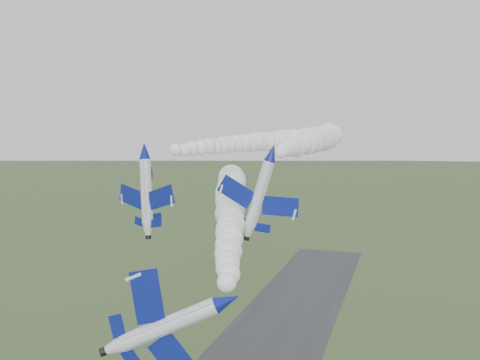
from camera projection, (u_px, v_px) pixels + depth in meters
name	position (u px, v px, depth m)	size (l,w,h in m)	color
jet_lead	(228.00, 301.00, 43.04)	(5.53, 11.95, 9.35)	silver
smoke_trail_jet_lead	(230.00, 211.00, 78.98)	(5.44, 67.10, 5.44)	white
jet_pair_left	(144.00, 150.00, 74.96)	(11.45, 13.13, 3.40)	silver
smoke_trail_jet_pair_left	(269.00, 141.00, 99.65)	(4.71, 55.04, 4.71)	white
jet_pair_right	(272.00, 153.00, 69.78)	(10.74, 13.41, 4.22)	silver
smoke_trail_jet_pair_right	(310.00, 142.00, 98.03)	(5.35, 52.83, 5.35)	white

